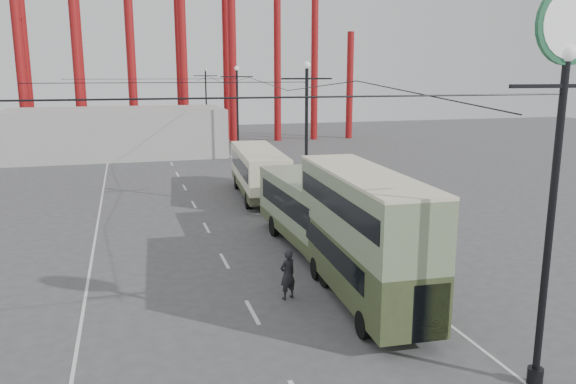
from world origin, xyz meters
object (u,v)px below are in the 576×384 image
object	(u,v)px
lamp_post_near	(562,104)
single_decker_cream	(259,170)
double_decker_bus	(363,230)
pedestrian	(288,274)
single_decker_green	(320,215)

from	to	relation	value
lamp_post_near	single_decker_cream	xyz separation A→B (m)	(-1.84, 26.23, -5.96)
double_decker_bus	single_decker_cream	xyz separation A→B (m)	(0.47, 19.31, -0.92)
lamp_post_near	pedestrian	xyz separation A→B (m)	(-4.99, 7.88, -6.87)
single_decker_green	single_decker_cream	xyz separation A→B (m)	(0.13, 13.45, -0.04)
lamp_post_near	single_decker_cream	distance (m)	26.96
double_decker_bus	lamp_post_near	bearing A→B (deg)	-68.74
lamp_post_near	single_decker_cream	bearing A→B (deg)	94.00
lamp_post_near	pedestrian	world-z (taller)	lamp_post_near
double_decker_bus	single_decker_green	distance (m)	5.94
lamp_post_near	single_decker_cream	world-z (taller)	lamp_post_near
single_decker_green	single_decker_cream	world-z (taller)	single_decker_green
pedestrian	double_decker_bus	bearing A→B (deg)	136.47
lamp_post_near	single_decker_green	world-z (taller)	lamp_post_near
single_decker_green	pedestrian	world-z (taller)	single_decker_green
single_decker_cream	pedestrian	size ratio (longest dim) A/B	5.57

